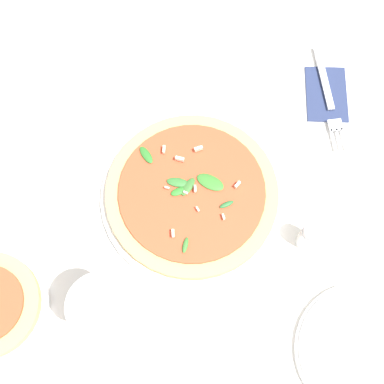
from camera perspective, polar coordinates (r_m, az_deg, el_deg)
name	(u,v)px	position (r m, az deg, el deg)	size (l,w,h in m)	color
ground_plane	(205,206)	(0.89, 1.39, -1.55)	(6.00, 6.00, 0.00)	silver
pizza_arugula_main	(192,195)	(0.88, 0.00, -0.29)	(0.30, 0.30, 0.05)	white
wine_glass	(106,312)	(0.74, -9.20, -12.47)	(0.09, 0.09, 0.18)	white
napkin	(327,94)	(1.01, 14.16, 10.14)	(0.13, 0.10, 0.01)	navy
fork	(328,96)	(1.00, 14.33, 9.89)	(0.20, 0.10, 0.00)	silver
side_plate_white	(364,352)	(0.87, 17.86, -15.93)	(0.21, 0.21, 0.02)	white
shaker_pepper	(309,236)	(0.86, 12.42, -4.64)	(0.03, 0.03, 0.07)	silver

